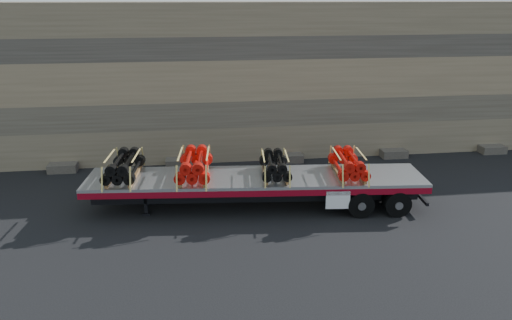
{
  "coord_description": "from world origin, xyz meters",
  "views": [
    {
      "loc": [
        -2.48,
        -16.62,
        7.27
      ],
      "look_at": [
        -0.1,
        0.69,
        1.49
      ],
      "focal_mm": 35.0,
      "sensor_mm": 36.0,
      "label": 1
    }
  ],
  "objects_px": {
    "trailer": "(256,191)",
    "bundle_midrear": "(275,166)",
    "bundle_midfront": "(194,166)",
    "bundle_rear": "(348,165)",
    "bundle_front": "(124,167)"
  },
  "relations": [
    {
      "from": "trailer",
      "to": "bundle_midrear",
      "type": "distance_m",
      "value": 1.17
    },
    {
      "from": "bundle_midfront",
      "to": "bundle_rear",
      "type": "xyz_separation_m",
      "value": [
        5.41,
        -0.51,
        -0.04
      ]
    },
    {
      "from": "bundle_midfront",
      "to": "trailer",
      "type": "bearing_deg",
      "value": -0.0
    },
    {
      "from": "bundle_midfront",
      "to": "bundle_midrear",
      "type": "bearing_deg",
      "value": -0.0
    },
    {
      "from": "bundle_rear",
      "to": "bundle_front",
      "type": "bearing_deg",
      "value": 180.0
    },
    {
      "from": "trailer",
      "to": "bundle_midfront",
      "type": "relative_size",
      "value": 5.08
    },
    {
      "from": "trailer",
      "to": "bundle_midrear",
      "type": "relative_size",
      "value": 5.91
    },
    {
      "from": "trailer",
      "to": "bundle_front",
      "type": "xyz_separation_m",
      "value": [
        -4.58,
        0.43,
        0.99
      ]
    },
    {
      "from": "bundle_front",
      "to": "bundle_midfront",
      "type": "height_order",
      "value": "bundle_midfront"
    },
    {
      "from": "bundle_front",
      "to": "bundle_midfront",
      "type": "relative_size",
      "value": 0.95
    },
    {
      "from": "bundle_rear",
      "to": "trailer",
      "type": "bearing_deg",
      "value": 180.0
    },
    {
      "from": "bundle_midrear",
      "to": "bundle_midfront",
      "type": "bearing_deg",
      "value": 180.0
    },
    {
      "from": "bundle_midrear",
      "to": "bundle_front",
      "type": "bearing_deg",
      "value": 180.0
    },
    {
      "from": "bundle_midrear",
      "to": "bundle_rear",
      "type": "bearing_deg",
      "value": 0.0
    },
    {
      "from": "bundle_midfront",
      "to": "bundle_rear",
      "type": "distance_m",
      "value": 5.44
    }
  ]
}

